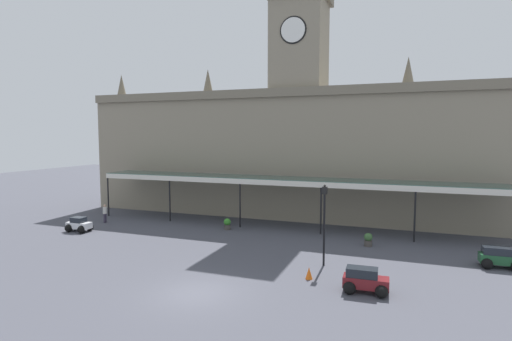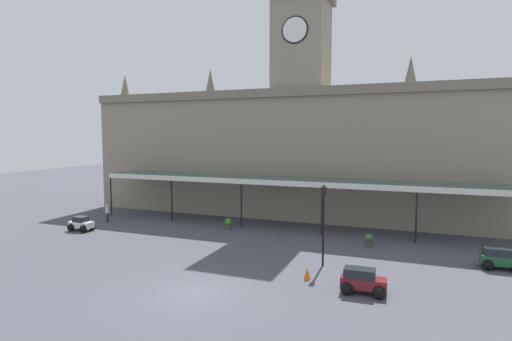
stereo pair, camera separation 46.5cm
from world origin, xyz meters
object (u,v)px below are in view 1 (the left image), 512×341
(car_maroon_estate, at_px, (365,282))
(victorian_lamppost, at_px, (324,216))
(car_green_estate, at_px, (499,259))
(planter_forecourt_centre, at_px, (368,239))
(planter_by_canopy, at_px, (227,224))
(pedestrian_crossing_forecourt, at_px, (105,213))
(car_white_sedan, at_px, (79,225))
(traffic_cone, at_px, (309,273))

(car_maroon_estate, relative_size, victorian_lamppost, 0.46)
(car_maroon_estate, bearing_deg, car_green_estate, 42.93)
(planter_forecourt_centre, bearing_deg, planter_by_canopy, 174.38)
(pedestrian_crossing_forecourt, bearing_deg, car_white_sedan, -84.20)
(car_green_estate, bearing_deg, planter_by_canopy, 170.29)
(victorian_lamppost, distance_m, planter_forecourt_centre, 6.38)
(pedestrian_crossing_forecourt, bearing_deg, traffic_cone, -20.62)
(pedestrian_crossing_forecourt, xyz_separation_m, planter_by_canopy, (11.64, 1.32, -0.42))
(car_maroon_estate, bearing_deg, planter_forecourt_centre, 93.63)
(pedestrian_crossing_forecourt, distance_m, planter_by_canopy, 11.72)
(pedestrian_crossing_forecourt, bearing_deg, car_green_estate, -3.68)
(car_white_sedan, height_order, planter_by_canopy, car_white_sedan)
(car_maroon_estate, distance_m, victorian_lamppost, 5.13)
(car_green_estate, height_order, planter_by_canopy, car_green_estate)
(car_white_sedan, relative_size, planter_forecourt_centre, 2.14)
(car_white_sedan, bearing_deg, victorian_lamppost, -4.70)
(car_green_estate, height_order, victorian_lamppost, victorian_lamppost)
(victorian_lamppost, xyz_separation_m, traffic_cone, (-0.33, -2.59, -2.76))
(planter_by_canopy, bearing_deg, car_maroon_estate, -39.50)
(car_green_estate, relative_size, traffic_cone, 3.40)
(car_green_estate, height_order, pedestrian_crossing_forecourt, pedestrian_crossing_forecourt)
(victorian_lamppost, bearing_deg, car_white_sedan, 175.30)
(car_white_sedan, distance_m, planter_forecourt_centre, 23.19)
(traffic_cone, bearing_deg, car_maroon_estate, -16.53)
(car_white_sedan, bearing_deg, car_green_estate, 2.81)
(pedestrian_crossing_forecourt, relative_size, planter_forecourt_centre, 1.74)
(car_green_estate, relative_size, car_maroon_estate, 1.00)
(car_green_estate, distance_m, pedestrian_crossing_forecourt, 31.10)
(car_green_estate, height_order, car_maroon_estate, same)
(car_white_sedan, relative_size, planter_by_canopy, 2.14)
(pedestrian_crossing_forecourt, height_order, planter_by_canopy, pedestrian_crossing_forecourt)
(car_white_sedan, height_order, pedestrian_crossing_forecourt, pedestrian_crossing_forecourt)
(victorian_lamppost, relative_size, planter_forecourt_centre, 5.20)
(car_maroon_estate, bearing_deg, car_white_sedan, 167.47)
(traffic_cone, bearing_deg, car_white_sedan, 168.09)
(car_green_estate, distance_m, car_white_sedan, 30.72)
(pedestrian_crossing_forecourt, height_order, planter_forecourt_centre, pedestrian_crossing_forecourt)
(car_white_sedan, bearing_deg, planter_forecourt_centre, 9.14)
(car_green_estate, xyz_separation_m, car_white_sedan, (-30.68, -1.51, -0.06))
(car_green_estate, xyz_separation_m, pedestrian_crossing_forecourt, (-31.04, 2.00, 0.34))
(victorian_lamppost, bearing_deg, traffic_cone, -97.19)
(car_green_estate, relative_size, victorian_lamppost, 0.46)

